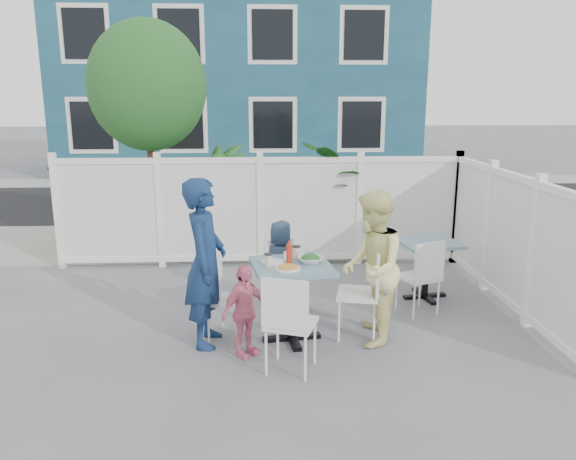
{
  "coord_description": "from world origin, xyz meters",
  "views": [
    {
      "loc": [
        0.09,
        -5.6,
        2.47
      ],
      "look_at": [
        0.39,
        0.17,
        1.07
      ],
      "focal_mm": 35.0,
      "sensor_mm": 36.0,
      "label": 1
    }
  ],
  "objects_px": {
    "utility_cabinet": "(78,205)",
    "chair_left": "(222,292)",
    "main_table": "(292,282)",
    "chair_right": "(366,286)",
    "spare_table": "(427,254)",
    "woman": "(372,268)",
    "boy": "(281,265)",
    "toddler": "(244,311)",
    "man": "(205,263)",
    "chair_back": "(283,270)",
    "chair_near": "(288,318)"
  },
  "relations": [
    {
      "from": "utility_cabinet",
      "to": "main_table",
      "type": "relative_size",
      "value": 1.44
    },
    {
      "from": "utility_cabinet",
      "to": "boy",
      "type": "relative_size",
      "value": 1.19
    },
    {
      "from": "man",
      "to": "woman",
      "type": "xyz_separation_m",
      "value": [
        1.65,
        -0.05,
        -0.07
      ]
    },
    {
      "from": "man",
      "to": "chair_left",
      "type": "bearing_deg",
      "value": -44.01
    },
    {
      "from": "woman",
      "to": "boy",
      "type": "bearing_deg",
      "value": -128.58
    },
    {
      "from": "toddler",
      "to": "woman",
      "type": "bearing_deg",
      "value": -32.53
    },
    {
      "from": "spare_table",
      "to": "woman",
      "type": "height_order",
      "value": "woman"
    },
    {
      "from": "chair_back",
      "to": "chair_near",
      "type": "height_order",
      "value": "chair_near"
    },
    {
      "from": "utility_cabinet",
      "to": "toddler",
      "type": "height_order",
      "value": "utility_cabinet"
    },
    {
      "from": "spare_table",
      "to": "man",
      "type": "distance_m",
      "value": 2.85
    },
    {
      "from": "main_table",
      "to": "boy",
      "type": "height_order",
      "value": "boy"
    },
    {
      "from": "chair_left",
      "to": "toddler",
      "type": "height_order",
      "value": "toddler"
    },
    {
      "from": "chair_back",
      "to": "main_table",
      "type": "bearing_deg",
      "value": 77.06
    },
    {
      "from": "spare_table",
      "to": "chair_right",
      "type": "height_order",
      "value": "chair_right"
    },
    {
      "from": "boy",
      "to": "man",
      "type": "bearing_deg",
      "value": 62.45
    },
    {
      "from": "woman",
      "to": "utility_cabinet",
      "type": "bearing_deg",
      "value": -125.45
    },
    {
      "from": "woman",
      "to": "chair_left",
      "type": "bearing_deg",
      "value": -86.55
    },
    {
      "from": "main_table",
      "to": "toddler",
      "type": "bearing_deg",
      "value": -145.02
    },
    {
      "from": "spare_table",
      "to": "chair_near",
      "type": "relative_size",
      "value": 0.86
    },
    {
      "from": "chair_back",
      "to": "toddler",
      "type": "xyz_separation_m",
      "value": [
        -0.42,
        -1.17,
        -0.03
      ]
    },
    {
      "from": "main_table",
      "to": "chair_right",
      "type": "xyz_separation_m",
      "value": [
        0.77,
        0.03,
        -0.07
      ]
    },
    {
      "from": "chair_left",
      "to": "chair_near",
      "type": "height_order",
      "value": "chair_near"
    },
    {
      "from": "man",
      "to": "toddler",
      "type": "xyz_separation_m",
      "value": [
        0.38,
        -0.31,
        -0.39
      ]
    },
    {
      "from": "spare_table",
      "to": "chair_back",
      "type": "height_order",
      "value": "chair_back"
    },
    {
      "from": "utility_cabinet",
      "to": "man",
      "type": "bearing_deg",
      "value": -65.91
    },
    {
      "from": "spare_table",
      "to": "toddler",
      "type": "relative_size",
      "value": 0.88
    },
    {
      "from": "chair_near",
      "to": "boy",
      "type": "relative_size",
      "value": 0.89
    },
    {
      "from": "main_table",
      "to": "chair_back",
      "type": "relative_size",
      "value": 1.05
    },
    {
      "from": "chair_right",
      "to": "woman",
      "type": "bearing_deg",
      "value": -153.51
    },
    {
      "from": "man",
      "to": "utility_cabinet",
      "type": "bearing_deg",
      "value": 35.77
    },
    {
      "from": "chair_left",
      "to": "man",
      "type": "height_order",
      "value": "man"
    },
    {
      "from": "utility_cabinet",
      "to": "chair_left",
      "type": "relative_size",
      "value": 1.49
    },
    {
      "from": "utility_cabinet",
      "to": "chair_right",
      "type": "distance_m",
      "value": 5.94
    },
    {
      "from": "chair_back",
      "to": "woman",
      "type": "relative_size",
      "value": 0.53
    },
    {
      "from": "toddler",
      "to": "spare_table",
      "type": "bearing_deg",
      "value": -10.28
    },
    {
      "from": "utility_cabinet",
      "to": "chair_left",
      "type": "xyz_separation_m",
      "value": [
        2.72,
        -4.13,
        -0.14
      ]
    },
    {
      "from": "man",
      "to": "woman",
      "type": "distance_m",
      "value": 1.66
    },
    {
      "from": "spare_table",
      "to": "toddler",
      "type": "bearing_deg",
      "value": -146.16
    },
    {
      "from": "utility_cabinet",
      "to": "toddler",
      "type": "xyz_separation_m",
      "value": [
        2.95,
        -4.56,
        -0.18
      ]
    },
    {
      "from": "main_table",
      "to": "chair_left",
      "type": "distance_m",
      "value": 0.73
    },
    {
      "from": "chair_near",
      "to": "chair_right",
      "type": "bearing_deg",
      "value": 61.61
    },
    {
      "from": "chair_left",
      "to": "chair_right",
      "type": "distance_m",
      "value": 1.48
    },
    {
      "from": "chair_near",
      "to": "toddler",
      "type": "height_order",
      "value": "chair_near"
    },
    {
      "from": "boy",
      "to": "woman",
      "type": "bearing_deg",
      "value": 143.39
    },
    {
      "from": "man",
      "to": "toddler",
      "type": "distance_m",
      "value": 0.63
    },
    {
      "from": "spare_table",
      "to": "woman",
      "type": "relative_size",
      "value": 0.51
    },
    {
      "from": "man",
      "to": "toddler",
      "type": "bearing_deg",
      "value": -124.13
    },
    {
      "from": "spare_table",
      "to": "chair_left",
      "type": "relative_size",
      "value": 0.95
    },
    {
      "from": "man",
      "to": "chair_right",
      "type": "bearing_deg",
      "value": -83.23
    },
    {
      "from": "chair_left",
      "to": "boy",
      "type": "relative_size",
      "value": 0.8
    }
  ]
}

